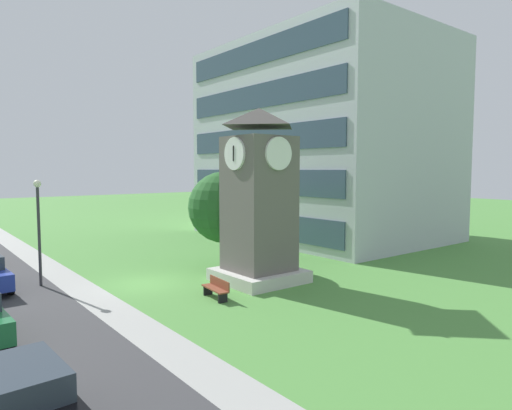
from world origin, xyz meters
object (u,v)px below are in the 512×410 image
Objects in this scene: park_bench at (216,288)px; street_lamp at (39,220)px; tree_by_building at (224,207)px; clock_tower at (259,206)px; parked_car_black at (23,407)px.

street_lamp is at bearing -141.92° from park_bench.
clock_tower is at bearing -5.69° from tree_by_building.
parked_car_black is (13.80, -3.41, -2.43)m from street_lamp.
parked_car_black is at bearing -53.74° from park_bench.
clock_tower is 15.08m from parked_car_black.
parked_car_black is at bearing -47.81° from tree_by_building.
tree_by_building is 1.24× the size of parked_car_black.
park_bench is 0.35× the size of street_lamp.
parked_car_black is at bearing -57.60° from clock_tower.
street_lamp is (-5.88, -9.06, -0.59)m from clock_tower.
park_bench is at bearing -69.42° from clock_tower.
clock_tower is at bearing 57.02° from street_lamp.
clock_tower is 1.57× the size of tree_by_building.
park_bench is at bearing 38.08° from street_lamp.
clock_tower is 1.94× the size of parked_car_black.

